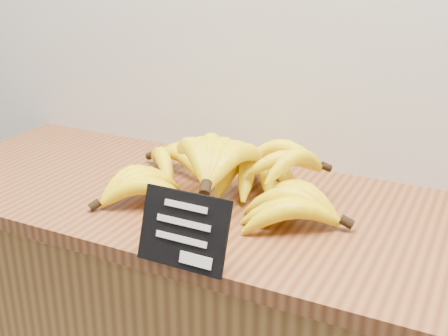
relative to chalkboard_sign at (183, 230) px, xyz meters
The scene contains 3 objects.
counter_top 0.27m from the chalkboard_sign, 96.91° to the left, with size 1.47×0.54×0.03m, color brown.
chalkboard_sign is the anchor object (origin of this frame).
banana_pile 0.27m from the chalkboard_sign, 101.61° to the left, with size 0.53×0.36×0.13m.
Camera 1 is at (0.29, 1.80, 1.41)m, focal length 45.00 mm.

